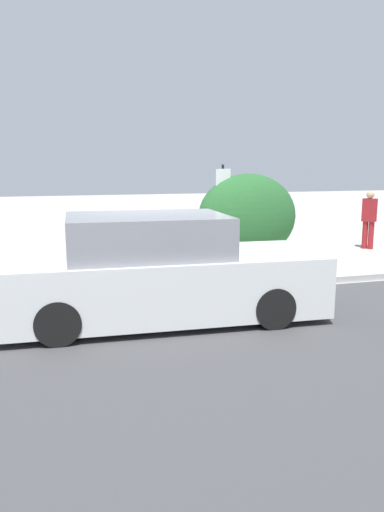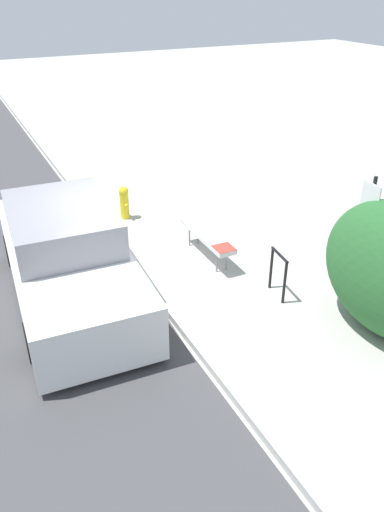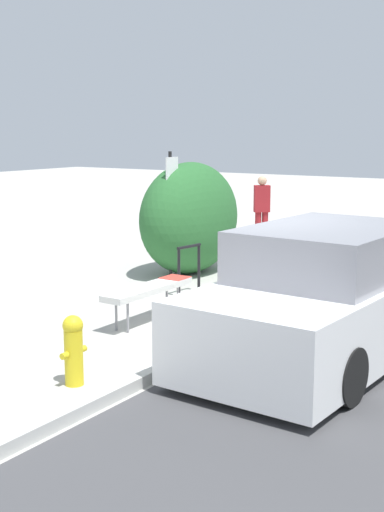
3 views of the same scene
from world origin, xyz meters
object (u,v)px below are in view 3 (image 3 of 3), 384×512
object	(u,v)px
fire_hydrant	(73,348)
pedestrian	(262,208)
sign_post	(171,203)
bike_rack	(189,264)
bench	(149,289)
parked_car_near	(334,297)

from	to	relation	value
fire_hydrant	pedestrian	distance (m)	9.87
sign_post	fire_hydrant	world-z (taller)	sign_post
bike_rack	sign_post	size ratio (longest dim) A/B	0.36
bench	fire_hydrant	distance (m)	2.60
fire_hydrant	parked_car_near	bearing A→B (deg)	-36.99
bench	parked_car_near	bearing A→B (deg)	-88.25
pedestrian	sign_post	bearing A→B (deg)	-122.89
sign_post	pedestrian	world-z (taller)	sign_post
parked_car_near	sign_post	bearing A→B (deg)	61.68
fire_hydrant	parked_car_near	world-z (taller)	parked_car_near
pedestrian	bike_rack	bearing A→B (deg)	-114.00
pedestrian	parked_car_near	bearing A→B (deg)	-95.58
sign_post	bike_rack	bearing A→B (deg)	-131.97
sign_post	pedestrian	bearing A→B (deg)	6.06
bike_rack	fire_hydrant	size ratio (longest dim) A/B	1.08
bench	fire_hydrant	size ratio (longest dim) A/B	2.21
pedestrian	parked_car_near	size ratio (longest dim) A/B	0.33
bike_rack	parked_car_near	size ratio (longest dim) A/B	0.17
sign_post	pedestrian	distance (m)	4.50
bike_rack	pedestrian	xyz separation A→B (m)	(5.30, 1.41, 0.35)
sign_post	fire_hydrant	bearing A→B (deg)	-156.26
sign_post	bench	bearing A→B (deg)	-151.61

